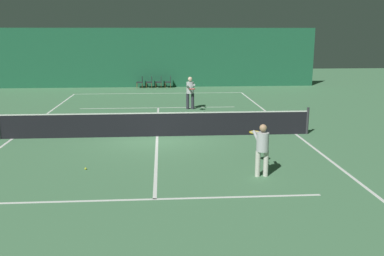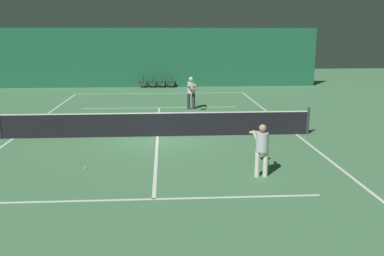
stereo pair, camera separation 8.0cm
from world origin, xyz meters
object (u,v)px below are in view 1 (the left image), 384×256
Objects in this scene: player_near at (262,146)px; courtside_chair_2 at (159,81)px; player_far at (190,90)px; courtside_chair_3 at (169,81)px; courtside_chair_1 at (150,81)px; tennis_ball at (86,169)px; courtside_chair_0 at (141,81)px; tennis_net at (157,124)px.

player_near is 19.79m from courtside_chair_2.
courtside_chair_3 is at bearing -175.30° from player_far.
player_far reaches higher than courtside_chair_3.
courtside_chair_1 is 1.36m from courtside_chair_3.
tennis_ball is (-2.11, -18.69, -0.45)m from courtside_chair_2.
courtside_chair_2 is (1.36, 0.00, 0.00)m from courtside_chair_0.
courtside_chair_1 is (-3.62, 19.57, -0.39)m from player_near.
courtside_chair_3 is (0.68, 0.00, 0.00)m from courtside_chair_2.
courtside_chair_1 is (-0.64, 14.72, -0.03)m from tennis_net.
player_near is 20.04m from courtside_chair_0.
courtside_chair_3 reaches higher than tennis_ball.
player_near is 1.78× the size of courtside_chair_0.
player_far is at bearing 74.05° from tennis_net.
courtside_chair_2 is at bearing 89.84° from tennis_net.
player_near is 19.71m from courtside_chair_3.
courtside_chair_2 is (-2.94, 19.57, -0.39)m from player_near.
tennis_net is 14.29× the size of courtside_chair_0.
courtside_chair_0 is 1.36m from courtside_chair_2.
courtside_chair_0 is at bearing -162.77° from player_far.
courtside_chair_1 is 18.75m from tennis_ball.
courtside_chair_3 is (-2.26, 19.57, -0.39)m from player_near.
player_far reaches higher than courtside_chair_2.
courtside_chair_2 reaches higher than tennis_ball.
courtside_chair_0 is 1.00× the size of courtside_chair_1.
player_near is 10.82m from player_far.
tennis_net is at bearing -17.47° from player_far.
player_far is 9.00m from courtside_chair_2.
courtside_chair_3 is at bearing 81.51° from tennis_ball.
courtside_chair_3 is (2.04, 0.00, 0.00)m from courtside_chair_0.
tennis_net is 4.51m from tennis_ball.
player_far reaches higher than player_near.
courtside_chair_2 is 0.68m from courtside_chair_3.
player_near reaches higher than courtside_chair_1.
courtside_chair_0 is (-1.32, 14.72, -0.03)m from tennis_net.
player_near is 19.91m from courtside_chair_1.
tennis_ball is (-3.75, -9.86, -0.95)m from player_far.
player_near is at bearing -9.91° from tennis_ball.
courtside_chair_2 is 18.81m from tennis_ball.
player_far is at bearing 10.52° from courtside_chair_2.
courtside_chair_0 and courtside_chair_2 have the same top height.
tennis_net is at bearing 62.48° from tennis_ball.
courtside_chair_3 is 18.90m from tennis_ball.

